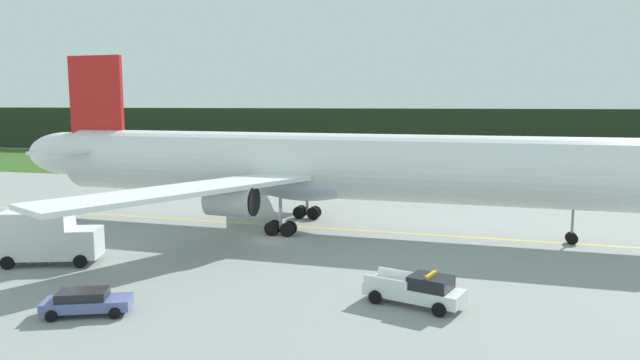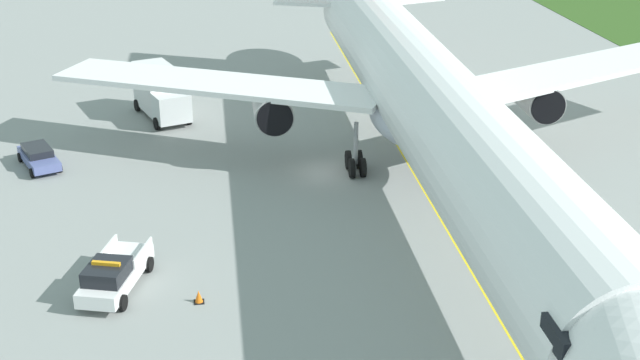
# 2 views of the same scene
# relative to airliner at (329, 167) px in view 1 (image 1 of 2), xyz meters

# --- Properties ---
(ground) EXTENTS (320.00, 320.00, 0.00)m
(ground) POSITION_rel_airliner_xyz_m (-3.55, -5.42, -5.48)
(ground) COLOR gray
(grass_verge) EXTENTS (320.00, 38.49, 0.04)m
(grass_verge) POSITION_rel_airliner_xyz_m (-3.55, 47.08, -5.46)
(grass_verge) COLOR #30531D
(grass_verge) RESTS_ON ground
(distant_tree_line) EXTENTS (288.00, 7.37, 9.81)m
(distant_tree_line) POSITION_rel_airliner_xyz_m (-3.55, 73.30, -0.57)
(distant_tree_line) COLOR #23301E
(distant_tree_line) RESTS_ON ground
(taxiway_centerline_main) EXTENTS (81.91, 2.83, 0.01)m
(taxiway_centerline_main) POSITION_rel_airliner_xyz_m (0.43, -0.01, -5.47)
(taxiway_centerline_main) COLOR yellow
(taxiway_centerline_main) RESTS_ON ground
(airliner) EXTENTS (61.85, 45.53, 15.54)m
(airliner) POSITION_rel_airliner_xyz_m (0.00, 0.00, 0.00)
(airliner) COLOR white
(airliner) RESTS_ON ground
(ops_pickup_truck) EXTENTS (5.74, 3.48, 1.94)m
(ops_pickup_truck) POSITION_rel_airliner_xyz_m (9.30, -17.69, -4.58)
(ops_pickup_truck) COLOR silver
(ops_pickup_truck) RESTS_ON ground
(catering_truck) EXTENTS (6.78, 4.37, 3.88)m
(catering_truck) POSITION_rel_airliner_xyz_m (-16.07, -15.72, -3.56)
(catering_truck) COLOR silver
(catering_truck) RESTS_ON ground
(staff_car) EXTENTS (4.75, 3.24, 1.30)m
(staff_car) POSITION_rel_airliner_xyz_m (-7.43, -23.38, -4.78)
(staff_car) COLOR #556099
(staff_car) RESTS_ON ground
(apron_cone) EXTENTS (0.49, 0.49, 0.61)m
(apron_cone) POSITION_rel_airliner_xyz_m (11.00, -13.81, -5.18)
(apron_cone) COLOR black
(apron_cone) RESTS_ON ground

